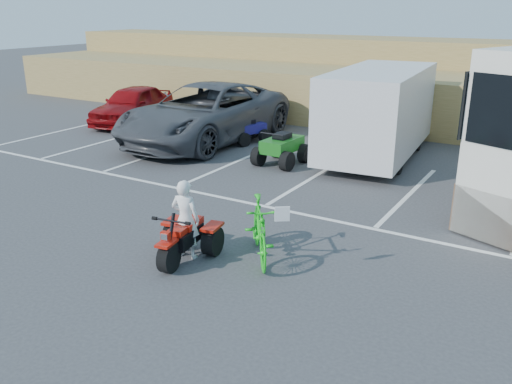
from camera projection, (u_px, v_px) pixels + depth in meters
The scene contains 11 objects.
ground at pixel (205, 242), 10.89m from camera, with size 100.00×100.00×0.00m, color #39393B.
parking_stripes at pixel (327, 193), 13.76m from camera, with size 28.00×5.16×0.01m.
grass_embankment at pixel (419, 83), 22.98m from camera, with size 40.00×8.50×3.10m.
red_trike_atv at pixel (183, 260), 10.13m from camera, with size 1.11×1.47×0.96m, color #B5160A, non-canonical shape.
rider at pixel (186, 219), 10.02m from camera, with size 0.55×0.36×1.52m, color white.
green_dirt_bike at pixel (260, 230), 10.02m from camera, with size 0.54×1.92×1.15m, color #14BF19.
grey_pickup at pixel (205, 113), 18.78m from camera, with size 3.28×7.12×1.98m, color #414348.
red_car at pixel (133, 105), 21.78m from camera, with size 1.78×4.42×1.51m, color maroon.
cargo_trailer at pixel (379, 111), 16.53m from camera, with size 2.83×6.01×2.72m.
quad_atv_blue at pixel (248, 142), 18.92m from camera, with size 1.02×1.36×0.89m, color navy, non-canonical shape.
quad_atv_green at pixel (282, 164), 16.31m from camera, with size 1.21×1.62×1.06m, color #155F16, non-canonical shape.
Camera 1 is at (6.02, -8.02, 4.48)m, focal length 38.00 mm.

